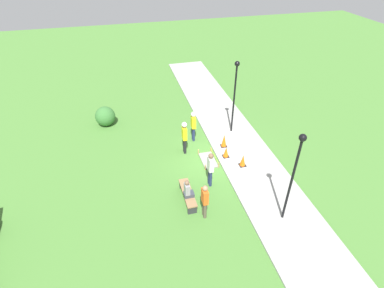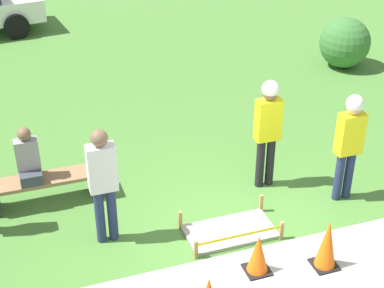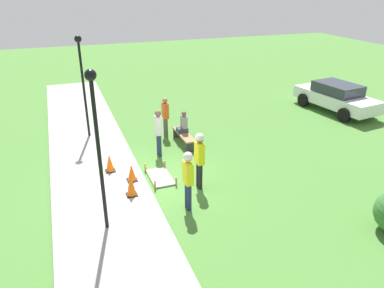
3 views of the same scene
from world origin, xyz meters
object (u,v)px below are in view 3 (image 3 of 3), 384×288
(person_seated_on_bench, at_px, (183,124))
(lamppost_near, at_px, (97,132))
(worker_supervisor, at_px, (199,155))
(bystander_in_orange_shirt, at_px, (165,115))
(lamppost_far, at_px, (82,73))
(traffic_cone_far_patch, at_px, (132,173))
(bystander_in_gray_shirt, at_px, (158,130))
(worker_assistant, at_px, (188,175))
(park_bench, at_px, (184,137))
(traffic_cone_near_patch, at_px, (110,163))
(parked_car_white, at_px, (336,97))
(traffic_cone_sidewalk_edge, at_px, (131,185))

(person_seated_on_bench, bearing_deg, lamppost_near, -37.98)
(worker_supervisor, distance_m, bystander_in_orange_shirt, 4.60)
(lamppost_near, xyz_separation_m, lamppost_far, (-6.82, 0.24, -0.07))
(traffic_cone_far_patch, relative_size, bystander_in_gray_shirt, 0.32)
(worker_assistant, bearing_deg, park_bench, 162.52)
(traffic_cone_near_patch, distance_m, worker_supervisor, 3.33)
(bystander_in_gray_shirt, bearing_deg, traffic_cone_near_patch, -67.27)
(lamppost_far, bearing_deg, person_seated_on_bench, 63.51)
(traffic_cone_far_patch, bearing_deg, bystander_in_orange_shirt, 148.02)
(person_seated_on_bench, relative_size, parked_car_white, 0.19)
(person_seated_on_bench, bearing_deg, traffic_cone_near_patch, -61.82)
(person_seated_on_bench, xyz_separation_m, worker_assistant, (4.76, -1.48, 0.30))
(worker_supervisor, bearing_deg, parked_car_white, 117.35)
(worker_supervisor, bearing_deg, traffic_cone_far_patch, -117.21)
(park_bench, relative_size, lamppost_far, 0.44)
(traffic_cone_sidewalk_edge, distance_m, worker_supervisor, 2.32)
(lamppost_far, bearing_deg, traffic_cone_near_patch, 5.42)
(traffic_cone_far_patch, relative_size, lamppost_far, 0.14)
(worker_supervisor, height_order, worker_assistant, worker_supervisor)
(person_seated_on_bench, height_order, bystander_in_orange_shirt, bystander_in_orange_shirt)
(person_seated_on_bench, bearing_deg, traffic_cone_far_patch, -45.44)
(bystander_in_orange_shirt, distance_m, lamppost_far, 3.76)
(bystander_in_orange_shirt, xyz_separation_m, lamppost_near, (5.87, -3.39, 1.91))
(lamppost_near, height_order, parked_car_white, lamppost_near)
(lamppost_far, bearing_deg, worker_assistant, 18.30)
(traffic_cone_near_patch, xyz_separation_m, person_seated_on_bench, (-1.78, 3.31, 0.39))
(bystander_in_gray_shirt, bearing_deg, person_seated_on_bench, 125.61)
(traffic_cone_far_patch, relative_size, person_seated_on_bench, 0.66)
(traffic_cone_near_patch, relative_size, person_seated_on_bench, 0.72)
(traffic_cone_sidewalk_edge, height_order, person_seated_on_bench, person_seated_on_bench)
(bystander_in_gray_shirt, distance_m, lamppost_far, 4.03)
(bystander_in_orange_shirt, height_order, parked_car_white, bystander_in_orange_shirt)
(park_bench, distance_m, lamppost_far, 4.83)
(parked_car_white, bearing_deg, traffic_cone_sidewalk_edge, -75.39)
(person_seated_on_bench, bearing_deg, bystander_in_orange_shirt, -149.67)
(worker_supervisor, xyz_separation_m, worker_assistant, (1.04, -0.75, -0.05))
(traffic_cone_far_patch, bearing_deg, person_seated_on_bench, 134.56)
(traffic_cone_far_patch, height_order, lamppost_far, lamppost_far)
(traffic_cone_near_patch, bearing_deg, traffic_cone_far_patch, 32.32)
(traffic_cone_sidewalk_edge, bearing_deg, parked_car_white, 112.23)
(traffic_cone_near_patch, bearing_deg, bystander_in_orange_shirt, 133.33)
(park_bench, distance_m, lamppost_near, 6.64)
(parked_car_white, bearing_deg, lamppost_far, -100.85)
(bystander_in_orange_shirt, xyz_separation_m, lamppost_far, (-0.95, -3.15, 1.83))
(traffic_cone_sidewalk_edge, bearing_deg, lamppost_near, -34.80)
(bystander_in_gray_shirt, xyz_separation_m, parked_car_white, (-2.06, 9.96, -0.29))
(person_seated_on_bench, distance_m, lamppost_far, 4.55)
(traffic_cone_sidewalk_edge, bearing_deg, traffic_cone_far_patch, 167.52)
(traffic_cone_sidewalk_edge, xyz_separation_m, worker_assistant, (1.15, 1.46, 0.64))
(traffic_cone_near_patch, distance_m, traffic_cone_far_patch, 1.09)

